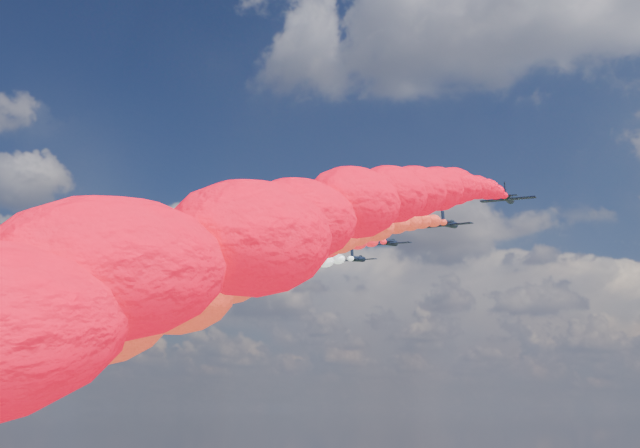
% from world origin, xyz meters
% --- Properties ---
extents(jet_0, '(8.22, 11.19, 4.11)m').
position_xyz_m(jet_0, '(-32.92, -5.30, 106.69)').
color(jet_0, black).
extents(jet_1, '(8.82, 11.61, 4.11)m').
position_xyz_m(jet_1, '(-23.36, 5.17, 106.69)').
color(jet_1, black).
extents(trail_1, '(6.28, 101.60, 34.57)m').
position_xyz_m(trail_1, '(-23.36, -47.03, 91.81)').
color(trail_1, '#1C78FD').
extents(jet_2, '(8.18, 11.16, 4.11)m').
position_xyz_m(jet_2, '(-10.14, 15.03, 106.69)').
color(jet_2, black).
extents(trail_2, '(6.28, 101.60, 34.57)m').
position_xyz_m(trail_2, '(-10.14, -37.16, 91.81)').
color(trail_2, blue).
extents(jet_3, '(8.49, 11.38, 4.11)m').
position_xyz_m(jet_3, '(0.63, 12.39, 106.69)').
color(jet_3, black).
extents(trail_3, '(6.28, 101.60, 34.57)m').
position_xyz_m(trail_3, '(0.63, -39.80, 91.81)').
color(trail_3, white).
extents(jet_4, '(8.28, 11.23, 4.11)m').
position_xyz_m(jet_4, '(-1.28, 28.61, 106.69)').
color(jet_4, black).
extents(trail_4, '(6.28, 101.60, 34.57)m').
position_xyz_m(trail_4, '(-1.28, -23.59, 91.81)').
color(trail_4, white).
extents(jet_5, '(8.49, 11.38, 4.11)m').
position_xyz_m(jet_5, '(9.92, 15.45, 106.69)').
color(jet_5, black).
extents(trail_5, '(6.28, 101.60, 34.57)m').
position_xyz_m(trail_5, '(9.92, -36.75, 91.81)').
color(trail_5, '#FC111D').
extents(jet_6, '(8.64, 11.49, 4.11)m').
position_xyz_m(jet_6, '(23.73, 4.63, 106.69)').
color(jet_6, black).
extents(trail_6, '(6.28, 101.60, 34.57)m').
position_xyz_m(trail_6, '(23.73, -47.56, 91.81)').
color(trail_6, red).
extents(jet_7, '(8.53, 11.41, 4.11)m').
position_xyz_m(jet_7, '(35.70, -8.38, 106.69)').
color(jet_7, black).
extents(trail_7, '(6.28, 101.60, 34.57)m').
position_xyz_m(trail_7, '(35.70, -60.58, 91.81)').
color(trail_7, red).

